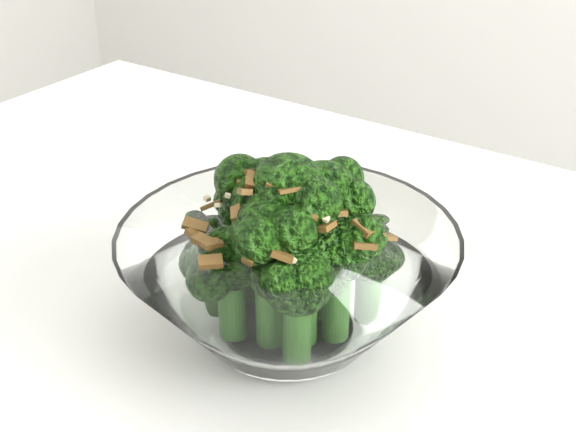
% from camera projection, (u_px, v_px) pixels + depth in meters
% --- Properties ---
extents(broccoli_dish, '(0.19, 0.19, 0.12)m').
position_uv_depth(broccoli_dish, '(288.00, 271.00, 0.45)').
color(broccoli_dish, white).
rests_on(broccoli_dish, table).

